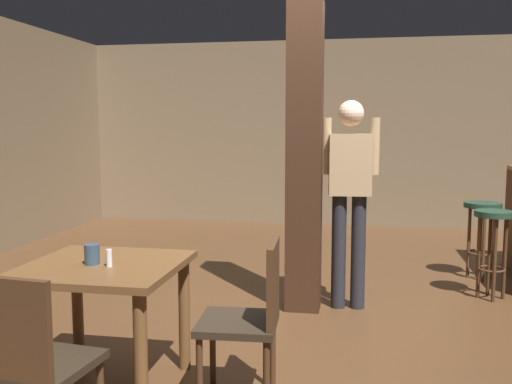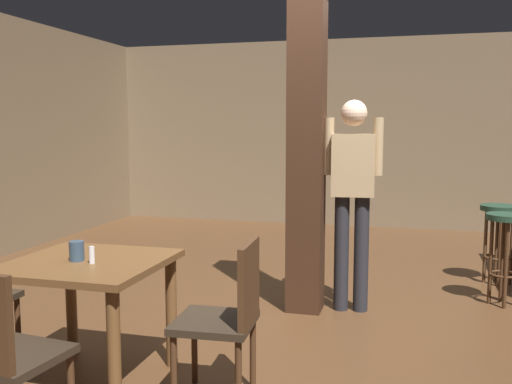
{
  "view_description": "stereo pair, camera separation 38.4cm",
  "coord_description": "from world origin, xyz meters",
  "px_view_note": "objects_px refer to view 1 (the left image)",
  "views": [
    {
      "loc": [
        0.25,
        -4.29,
        1.51
      ],
      "look_at": [
        -0.55,
        0.09,
        1.0
      ],
      "focal_mm": 40.0,
      "sensor_mm": 36.0,
      "label": 1
    },
    {
      "loc": [
        0.62,
        -4.21,
        1.51
      ],
      "look_at": [
        -0.55,
        0.09,
        1.0
      ],
      "focal_mm": 40.0,
      "sensor_mm": 36.0,
      "label": 2
    }
  ],
  "objects_px": {
    "dining_table": "(104,287)",
    "bar_stool_near": "(493,234)",
    "chair_east": "(252,314)",
    "napkin_cup": "(92,254)",
    "standing_person": "(350,189)",
    "bar_stool_mid": "(482,221)",
    "chair_south": "(31,360)",
    "salt_shaker": "(109,258)"
  },
  "relations": [
    {
      "from": "dining_table",
      "to": "chair_south",
      "type": "xyz_separation_m",
      "value": [
        0.03,
        -0.78,
        -0.1
      ]
    },
    {
      "from": "salt_shaker",
      "to": "standing_person",
      "type": "height_order",
      "value": "standing_person"
    },
    {
      "from": "dining_table",
      "to": "bar_stool_mid",
      "type": "bearing_deg",
      "value": 48.38
    },
    {
      "from": "napkin_cup",
      "to": "bar_stool_near",
      "type": "height_order",
      "value": "napkin_cup"
    },
    {
      "from": "chair_east",
      "to": "salt_shaker",
      "type": "height_order",
      "value": "chair_east"
    },
    {
      "from": "chair_east",
      "to": "standing_person",
      "type": "height_order",
      "value": "standing_person"
    },
    {
      "from": "napkin_cup",
      "to": "bar_stool_near",
      "type": "bearing_deg",
      "value": 41.0
    },
    {
      "from": "chair_south",
      "to": "napkin_cup",
      "type": "height_order",
      "value": "chair_south"
    },
    {
      "from": "chair_east",
      "to": "salt_shaker",
      "type": "distance_m",
      "value": 0.84
    },
    {
      "from": "standing_person",
      "to": "bar_stool_near",
      "type": "distance_m",
      "value": 1.39
    },
    {
      "from": "dining_table",
      "to": "napkin_cup",
      "type": "bearing_deg",
      "value": -148.86
    },
    {
      "from": "bar_stool_mid",
      "to": "salt_shaker",
      "type": "bearing_deg",
      "value": -130.26
    },
    {
      "from": "napkin_cup",
      "to": "bar_stool_mid",
      "type": "xyz_separation_m",
      "value": [
        2.67,
        2.98,
        -0.22
      ]
    },
    {
      "from": "chair_south",
      "to": "standing_person",
      "type": "relative_size",
      "value": 0.52
    },
    {
      "from": "dining_table",
      "to": "standing_person",
      "type": "bearing_deg",
      "value": 52.9
    },
    {
      "from": "chair_east",
      "to": "standing_person",
      "type": "xyz_separation_m",
      "value": [
        0.48,
        1.78,
        0.5
      ]
    },
    {
      "from": "chair_east",
      "to": "bar_stool_mid",
      "type": "height_order",
      "value": "chair_east"
    },
    {
      "from": "bar_stool_near",
      "to": "dining_table",
      "type": "bearing_deg",
      "value": -138.83
    },
    {
      "from": "chair_south",
      "to": "bar_stool_near",
      "type": "bearing_deg",
      "value": 50.05
    },
    {
      "from": "chair_east",
      "to": "standing_person",
      "type": "bearing_deg",
      "value": 74.89
    },
    {
      "from": "bar_stool_mid",
      "to": "chair_south",
      "type": "bearing_deg",
      "value": -124.74
    },
    {
      "from": "bar_stool_mid",
      "to": "dining_table",
      "type": "bearing_deg",
      "value": -131.62
    },
    {
      "from": "dining_table",
      "to": "standing_person",
      "type": "distance_m",
      "value": 2.25
    },
    {
      "from": "chair_east",
      "to": "napkin_cup",
      "type": "bearing_deg",
      "value": -178.88
    },
    {
      "from": "standing_person",
      "to": "bar_stool_near",
      "type": "relative_size",
      "value": 2.2
    },
    {
      "from": "dining_table",
      "to": "bar_stool_near",
      "type": "xyz_separation_m",
      "value": [
        2.57,
        2.25,
        -0.03
      ]
    },
    {
      "from": "chair_south",
      "to": "standing_person",
      "type": "xyz_separation_m",
      "value": [
        1.3,
        2.55,
        0.5
      ]
    },
    {
      "from": "napkin_cup",
      "to": "chair_south",
      "type": "bearing_deg",
      "value": -83.88
    },
    {
      "from": "chair_east",
      "to": "chair_south",
      "type": "distance_m",
      "value": 1.13
    },
    {
      "from": "dining_table",
      "to": "napkin_cup",
      "type": "height_order",
      "value": "napkin_cup"
    },
    {
      "from": "dining_table",
      "to": "bar_stool_near",
      "type": "height_order",
      "value": "bar_stool_near"
    },
    {
      "from": "chair_east",
      "to": "chair_south",
      "type": "bearing_deg",
      "value": -136.92
    },
    {
      "from": "chair_east",
      "to": "chair_south",
      "type": "relative_size",
      "value": 1.0
    },
    {
      "from": "bar_stool_mid",
      "to": "standing_person",
      "type": "bearing_deg",
      "value": -137.34
    },
    {
      "from": "standing_person",
      "to": "bar_stool_mid",
      "type": "distance_m",
      "value": 1.8
    },
    {
      "from": "chair_south",
      "to": "bar_stool_near",
      "type": "distance_m",
      "value": 3.95
    },
    {
      "from": "dining_table",
      "to": "chair_east",
      "type": "height_order",
      "value": "chair_east"
    },
    {
      "from": "bar_stool_near",
      "to": "bar_stool_mid",
      "type": "relative_size",
      "value": 1.02
    },
    {
      "from": "dining_table",
      "to": "chair_east",
      "type": "relative_size",
      "value": 0.96
    },
    {
      "from": "napkin_cup",
      "to": "standing_person",
      "type": "distance_m",
      "value": 2.28
    },
    {
      "from": "standing_person",
      "to": "bar_stool_mid",
      "type": "xyz_separation_m",
      "value": [
        1.28,
        1.18,
        -0.43
      ]
    },
    {
      "from": "bar_stool_mid",
      "to": "napkin_cup",
      "type": "bearing_deg",
      "value": -131.86
    }
  ]
}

